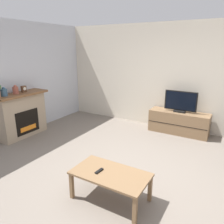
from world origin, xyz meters
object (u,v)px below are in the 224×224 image
(fireplace, at_px, (22,114))
(mantel_clock, at_px, (24,89))
(coffee_table, at_px, (110,176))
(remote, at_px, (99,171))
(mantel_vase_centre_left, at_px, (15,90))
(tv_stand, at_px, (179,122))
(mantel_vase_left, at_px, (4,92))
(tv, at_px, (180,102))

(fireplace, bearing_deg, mantel_clock, 82.14)
(coffee_table, bearing_deg, remote, -160.81)
(mantel_clock, bearing_deg, mantel_vase_centre_left, -90.20)
(mantel_vase_centre_left, bearing_deg, tv_stand, 34.48)
(fireplace, relative_size, tv_stand, 0.88)
(mantel_clock, xyz_separation_m, coffee_table, (3.03, -1.06, -0.77))
(mantel_vase_centre_left, xyz_separation_m, mantel_clock, (0.00, 0.22, -0.02))
(tv_stand, bearing_deg, mantel_clock, -148.30)
(mantel_clock, bearing_deg, remote, -21.20)
(mantel_clock, bearing_deg, fireplace, -97.86)
(tv_stand, relative_size, coffee_table, 1.35)
(mantel_vase_left, distance_m, tv_stand, 4.15)
(mantel_clock, bearing_deg, tv_stand, 31.70)
(remote, bearing_deg, tv, 89.52)
(fireplace, height_order, remote, fireplace)
(fireplace, bearing_deg, tv_stand, 33.17)
(tv, height_order, remote, tv)
(mantel_vase_left, xyz_separation_m, tv_stand, (3.21, 2.49, -0.88))
(tv, bearing_deg, mantel_vase_centre_left, -145.55)
(remote, bearing_deg, mantel_vase_left, 173.73)
(mantel_vase_centre_left, distance_m, tv_stand, 3.99)
(mantel_vase_centre_left, relative_size, remote, 1.34)
(fireplace, distance_m, remote, 3.06)
(fireplace, relative_size, remote, 8.27)
(coffee_table, bearing_deg, fireplace, 162.92)
(mantel_vase_left, distance_m, remote, 3.02)
(remote, bearing_deg, tv_stand, 89.53)
(fireplace, height_order, mantel_vase_left, mantel_vase_left)
(fireplace, xyz_separation_m, tv, (3.22, 2.11, 0.25))
(coffee_table, bearing_deg, mantel_vase_left, 169.61)
(fireplace, xyz_separation_m, mantel_vase_left, (0.02, -0.38, 0.61))
(tv, relative_size, remote, 5.07)
(coffee_table, height_order, remote, remote)
(mantel_vase_left, bearing_deg, tv, 37.77)
(tv, bearing_deg, remote, -96.14)
(mantel_vase_left, xyz_separation_m, remote, (2.87, -0.61, -0.72))
(fireplace, distance_m, coffee_table, 3.19)
(fireplace, height_order, tv_stand, fireplace)
(tv, bearing_deg, coffee_table, -93.40)
(mantel_vase_left, xyz_separation_m, mantel_vase_centre_left, (0.00, 0.29, 0.00))
(tv, bearing_deg, mantel_clock, -148.32)
(tv_stand, bearing_deg, mantel_vase_centre_left, -145.52)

